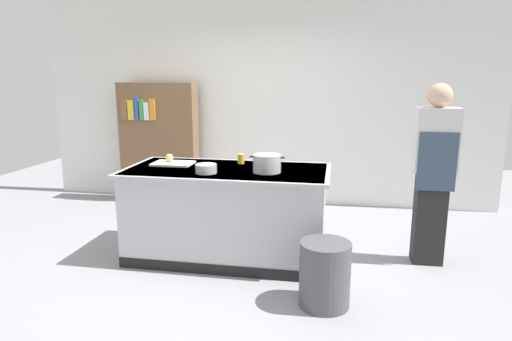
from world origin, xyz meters
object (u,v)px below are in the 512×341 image
Objects in this scene: mixing_bowl at (206,169)px; trash_bin at (325,274)px; onion at (169,158)px; person_chef at (433,171)px; juice_cup at (241,159)px; stock_pot at (267,163)px; bookshelf at (159,143)px.

mixing_bowl is 1.44m from trash_bin.
person_chef is (2.59, 0.05, -0.05)m from onion.
onion is at bearing 143.21° from mixing_bowl.
stock_pot is at bearing -47.61° from juice_cup.
trash_bin is at bearing -51.53° from stock_pot.
person_chef is (1.86, -0.07, -0.04)m from juice_cup.
mixing_bowl is 2.13m from person_chef.
onion is 1.08m from stock_pot.
trash_bin is 3.62m from bookshelf.
onion is 1.83m from bookshelf.
person_chef reaches higher than stock_pot.
juice_cup is (-0.33, 0.36, -0.03)m from stock_pot.
onion is 0.25× the size of stock_pot.
bookshelf reaches higher than onion.
onion is 0.63m from mixing_bowl.
mixing_bowl is at bearing -165.88° from stock_pot.
mixing_bowl is 0.54m from juice_cup.
juice_cup is 0.06× the size of bookshelf.
person_chef is (1.53, 0.29, -0.07)m from stock_pot.
mixing_bowl is (-0.55, -0.14, -0.04)m from stock_pot.
bookshelf is at bearing 134.58° from stock_pot.
stock_pot is at bearing 14.12° from mixing_bowl.
bookshelf is at bearing 122.89° from mixing_bowl.
person_chef is at bearing 10.64° from stock_pot.
bookshelf reaches higher than mixing_bowl.
onion is 0.15× the size of trash_bin.
mixing_bowl is at bearing 152.45° from trash_bin.
bookshelf is (-1.53, 1.53, -0.10)m from juice_cup.
juice_cup is at bearing 65.90° from mixing_bowl.
trash_bin is at bearing -27.55° from mixing_bowl.
stock_pot reaches higher than trash_bin.
person_chef reaches higher than mixing_bowl.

